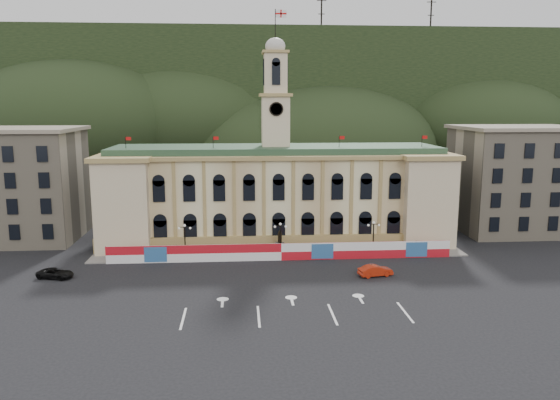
{
  "coord_description": "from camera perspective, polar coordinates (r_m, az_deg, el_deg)",
  "views": [
    {
      "loc": [
        -5.69,
        -61.3,
        22.47
      ],
      "look_at": [
        0.03,
        18.0,
        8.37
      ],
      "focal_mm": 35.0,
      "sensor_mm": 36.0,
      "label": 1
    }
  ],
  "objects": [
    {
      "name": "ground",
      "position": [
        65.53,
        1.13,
        -10.0
      ],
      "size": [
        260.0,
        260.0,
        0.0
      ],
      "primitive_type": "plane",
      "color": "black",
      "rests_on": "ground"
    },
    {
      "name": "pavement",
      "position": [
        82.35,
        -0.01,
        -5.72
      ],
      "size": [
        56.0,
        5.5,
        0.16
      ],
      "primitive_type": "cube",
      "color": "slate",
      "rests_on": "ground"
    },
    {
      "name": "lamp_left",
      "position": [
        81.09,
        -9.91,
        -3.93
      ],
      "size": [
        1.96,
        0.44,
        5.15
      ],
      "color": "black",
      "rests_on": "ground"
    },
    {
      "name": "city_hall",
      "position": [
        90.3,
        -0.46,
        0.74
      ],
      "size": [
        56.2,
        17.6,
        37.1
      ],
      "color": "beige",
      "rests_on": "ground"
    },
    {
      "name": "lane_markings",
      "position": [
        60.88,
        1.56,
        -11.6
      ],
      "size": [
        26.0,
        10.0,
        0.02
      ],
      "primitive_type": null,
      "color": "white",
      "rests_on": "ground"
    },
    {
      "name": "lamp_right",
      "position": [
        83.03,
        9.73,
        -3.6
      ],
      "size": [
        1.96,
        0.44,
        5.15
      ],
      "color": "black",
      "rests_on": "ground"
    },
    {
      "name": "red_sedan",
      "position": [
        73.53,
        9.94,
        -7.28
      ],
      "size": [
        3.5,
        5.23,
        1.5
      ],
      "primitive_type": "imported",
      "rotation": [
        0.0,
        0.0,
        1.79
      ],
      "color": "#B6230D",
      "rests_on": "ground"
    },
    {
      "name": "side_building_left",
      "position": [
        100.35,
        -25.92,
        1.52
      ],
      "size": [
        21.0,
        17.0,
        18.6
      ],
      "color": "tan",
      "rests_on": "ground"
    },
    {
      "name": "hoarding_fence",
      "position": [
        79.47,
        0.17,
        -5.43
      ],
      "size": [
        50.0,
        0.44,
        2.5
      ],
      "color": "red",
      "rests_on": "ground"
    },
    {
      "name": "black_suv",
      "position": [
        77.41,
        -22.42,
        -7.1
      ],
      "size": [
        4.44,
        5.74,
        1.3
      ],
      "primitive_type": "imported",
      "rotation": [
        0.0,
        0.0,
        1.32
      ],
      "color": "black",
      "rests_on": "ground"
    },
    {
      "name": "hill_ridge",
      "position": [
        183.4,
        -2.36,
        9.12
      ],
      "size": [
        230.0,
        80.0,
        64.0
      ],
      "color": "black",
      "rests_on": "ground"
    },
    {
      "name": "statue",
      "position": [
        82.3,
        -0.02,
        -4.93
      ],
      "size": [
        1.4,
        1.4,
        3.72
      ],
      "color": "#595651",
      "rests_on": "ground"
    },
    {
      "name": "side_building_right",
      "position": [
        105.12,
        23.53,
        2.04
      ],
      "size": [
        21.0,
        17.0,
        18.6
      ],
      "color": "tan",
      "rests_on": "ground"
    },
    {
      "name": "lamp_center",
      "position": [
        80.86,
        0.03,
        -3.82
      ],
      "size": [
        1.96,
        0.44,
        5.15
      ],
      "color": "black",
      "rests_on": "ground"
    }
  ]
}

